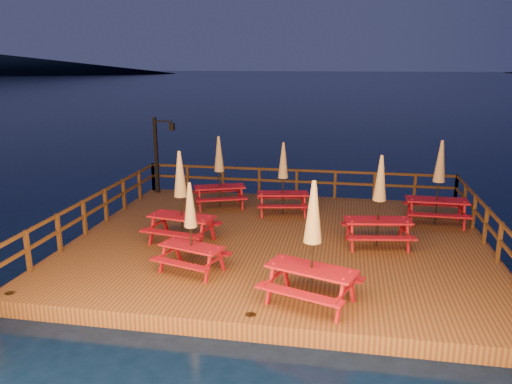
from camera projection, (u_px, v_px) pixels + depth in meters
ground at (280, 252)px, 14.88m from camera, size 500.00×500.00×0.00m
deck at (280, 246)px, 14.83m from camera, size 12.00×10.00×0.40m
deck_piles at (280, 261)px, 14.96m from camera, size 11.44×9.44×1.40m
railing at (287, 199)px, 16.27m from camera, size 11.80×9.75×1.10m
lamp_post at (160, 148)px, 19.57m from camera, size 0.85×0.18×3.00m
picnic_table_0 at (181, 196)px, 14.19m from camera, size 2.13×1.86×2.70m
picnic_table_1 at (283, 177)px, 16.90m from camera, size 1.96×1.72×2.49m
picnic_table_2 at (191, 226)px, 12.23m from camera, size 1.92×1.74×2.30m
picnic_table_3 at (379, 200)px, 13.89m from camera, size 2.06×1.78×2.64m
picnic_table_4 at (219, 171)px, 17.69m from camera, size 2.21×2.03×2.58m
picnic_table_5 at (312, 241)px, 10.55m from camera, size 2.34×2.13×2.75m
picnic_table_6 at (439, 181)px, 15.81m from camera, size 1.93×1.60×2.74m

